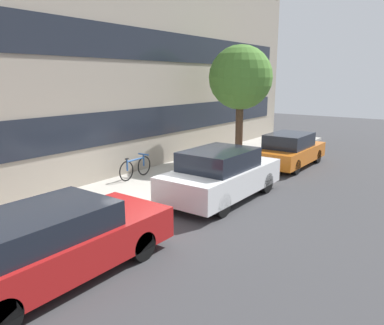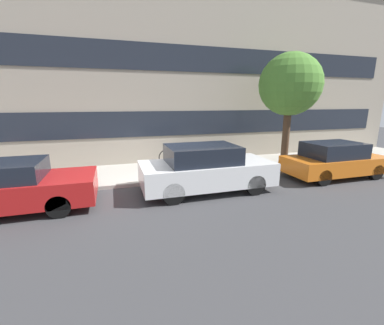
{
  "view_description": "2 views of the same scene",
  "coord_description": "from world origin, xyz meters",
  "px_view_note": "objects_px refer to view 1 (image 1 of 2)",
  "views": [
    {
      "loc": [
        -7.64,
        -6.62,
        3.48
      ],
      "look_at": [
        1.4,
        0.02,
        0.95
      ],
      "focal_mm": 35.0,
      "sensor_mm": 36.0,
      "label": 1
    },
    {
      "loc": [
        -1.38,
        -8.46,
        2.8
      ],
      "look_at": [
        1.25,
        0.02,
        0.7
      ],
      "focal_mm": 24.0,
      "sensor_mm": 36.0,
      "label": 2
    }
  ],
  "objects_px": {
    "parked_car_orange": "(290,150)",
    "parked_car_white": "(221,174)",
    "street_tree": "(241,78)",
    "parked_car_red": "(52,243)",
    "bicycle": "(136,167)"
  },
  "relations": [
    {
      "from": "parked_car_orange",
      "to": "parked_car_white",
      "type": "bearing_deg",
      "value": 180.0
    },
    {
      "from": "parked_car_white",
      "to": "street_tree",
      "type": "height_order",
      "value": "street_tree"
    },
    {
      "from": "parked_car_white",
      "to": "parked_car_orange",
      "type": "height_order",
      "value": "parked_car_white"
    },
    {
      "from": "parked_car_white",
      "to": "parked_car_red",
      "type": "bearing_deg",
      "value": -180.0
    },
    {
      "from": "parked_car_white",
      "to": "street_tree",
      "type": "bearing_deg",
      "value": 23.17
    },
    {
      "from": "street_tree",
      "to": "bicycle",
      "type": "bearing_deg",
      "value": 161.36
    },
    {
      "from": "parked_car_red",
      "to": "bicycle",
      "type": "bearing_deg",
      "value": 31.64
    },
    {
      "from": "street_tree",
      "to": "parked_car_red",
      "type": "bearing_deg",
      "value": -169.4
    },
    {
      "from": "parked_car_red",
      "to": "street_tree",
      "type": "relative_size",
      "value": 0.97
    },
    {
      "from": "parked_car_red",
      "to": "parked_car_white",
      "type": "height_order",
      "value": "parked_car_white"
    },
    {
      "from": "parked_car_white",
      "to": "street_tree",
      "type": "relative_size",
      "value": 0.9
    },
    {
      "from": "parked_car_white",
      "to": "street_tree",
      "type": "xyz_separation_m",
      "value": [
        4.34,
        1.86,
        2.74
      ]
    },
    {
      "from": "parked_car_red",
      "to": "bicycle",
      "type": "distance_m",
      "value": 6.41
    },
    {
      "from": "bicycle",
      "to": "parked_car_orange",
      "type": "bearing_deg",
      "value": -36.53
    },
    {
      "from": "parked_car_red",
      "to": "parked_car_white",
      "type": "distance_m",
      "value": 5.59
    }
  ]
}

